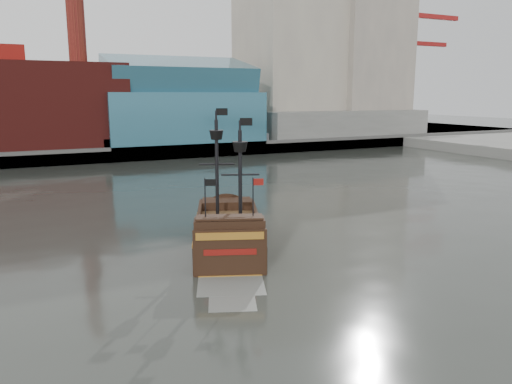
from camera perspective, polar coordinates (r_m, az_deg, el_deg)
ground at (r=34.54m, az=10.85°, el=-8.87°), size 400.00×400.00×0.00m
promenade_far at (r=120.02m, az=-16.27°, el=5.58°), size 220.00×60.00×2.00m
seawall at (r=91.16m, az=-13.14°, el=4.30°), size 220.00×1.00×2.60m
skyline at (r=113.96m, az=-13.58°, el=17.32°), size 149.00×45.00×62.00m
crane_a at (r=146.12m, az=17.09°, el=13.57°), size 22.50×4.00×32.25m
crane_b at (r=159.84m, az=17.14°, el=12.05°), size 19.10×4.00×26.25m
pirate_ship at (r=38.26m, az=-3.20°, el=-5.07°), size 9.75×15.87×11.42m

